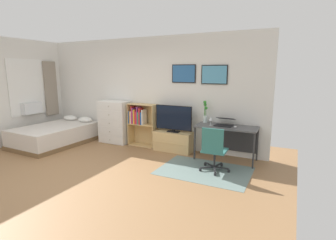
% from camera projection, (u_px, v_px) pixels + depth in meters
% --- Properties ---
extents(ground_plane, '(7.20, 7.20, 0.00)m').
position_uv_depth(ground_plane, '(76.00, 176.00, 4.68)').
color(ground_plane, '#936B44').
extents(wall_back_with_posters, '(6.12, 0.09, 2.70)m').
position_uv_depth(wall_back_with_posters, '(146.00, 92.00, 6.55)').
color(wall_back_with_posters, silver).
rests_on(wall_back_with_posters, ground_plane).
extents(area_rug, '(1.70, 1.20, 0.01)m').
position_uv_depth(area_rug, '(204.00, 171.00, 4.93)').
color(area_rug, slate).
rests_on(area_rug, ground_plane).
extents(bed, '(1.37, 2.05, 0.61)m').
position_uv_depth(bed, '(56.00, 134.00, 6.74)').
color(bed, brown).
rests_on(bed, ground_plane).
extents(dresser, '(0.80, 0.46, 1.11)m').
position_uv_depth(dresser, '(115.00, 122.00, 6.81)').
color(dresser, white).
rests_on(dresser, ground_plane).
extents(bookshelf, '(0.74, 0.30, 1.07)m').
position_uv_depth(bookshelf, '(141.00, 121.00, 6.52)').
color(bookshelf, tan).
rests_on(bookshelf, ground_plane).
extents(tv_stand, '(0.92, 0.41, 0.47)m').
position_uv_depth(tv_stand, '(174.00, 141.00, 6.13)').
color(tv_stand, tan).
rests_on(tv_stand, ground_plane).
extents(television, '(0.91, 0.16, 0.63)m').
position_uv_depth(television, '(173.00, 119.00, 6.00)').
color(television, black).
rests_on(television, tv_stand).
extents(desk, '(1.27, 0.58, 0.74)m').
position_uv_depth(desk, '(227.00, 132.00, 5.49)').
color(desk, '#4C4C4F').
rests_on(desk, ground_plane).
extents(office_chair, '(0.56, 0.58, 0.86)m').
position_uv_depth(office_chair, '(214.00, 148.00, 4.80)').
color(office_chair, '#232326').
rests_on(office_chair, ground_plane).
extents(laptop, '(0.39, 0.42, 0.17)m').
position_uv_depth(laptop, '(225.00, 122.00, 5.48)').
color(laptop, black).
rests_on(laptop, desk).
extents(computer_mouse, '(0.06, 0.10, 0.03)m').
position_uv_depth(computer_mouse, '(235.00, 127.00, 5.26)').
color(computer_mouse, silver).
rests_on(computer_mouse, desk).
extents(bamboo_vase, '(0.10, 0.11, 0.49)m').
position_uv_depth(bamboo_vase, '(205.00, 113.00, 5.75)').
color(bamboo_vase, silver).
rests_on(bamboo_vase, desk).
extents(wine_glass, '(0.07, 0.07, 0.18)m').
position_uv_depth(wine_glass, '(211.00, 119.00, 5.47)').
color(wine_glass, silver).
rests_on(wine_glass, desk).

